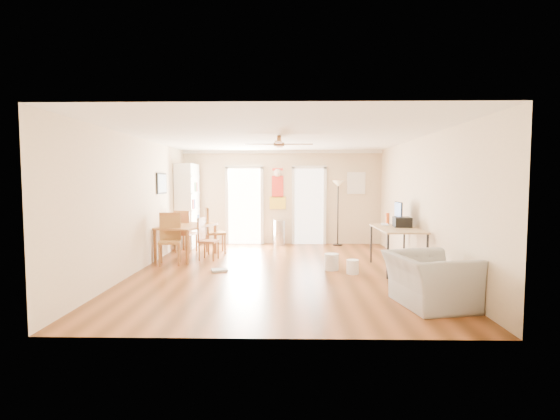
{
  "coord_description": "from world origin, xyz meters",
  "views": [
    {
      "loc": [
        0.17,
        -7.96,
        1.75
      ],
      "look_at": [
        0.0,
        0.6,
        1.15
      ],
      "focal_mm": 26.39,
      "sensor_mm": 36.0,
      "label": 1
    }
  ],
  "objects_px": {
    "wastebasket_b": "(353,267)",
    "wastebasket_a": "(332,262)",
    "bookshelf": "(187,206)",
    "printer": "(402,222)",
    "dining_chair_far": "(186,231)",
    "torchiere_lamp": "(338,213)",
    "computer_desk": "(397,249)",
    "dining_chair_near": "(170,239)",
    "dining_chair_right_a": "(216,230)",
    "trash_can": "(279,233)",
    "armchair": "(429,280)",
    "dining_chair_right_b": "(209,239)",
    "dining_table": "(187,241)"
  },
  "relations": [
    {
      "from": "dining_chair_near",
      "to": "dining_chair_far",
      "type": "height_order",
      "value": "dining_chair_near"
    },
    {
      "from": "trash_can",
      "to": "wastebasket_b",
      "type": "bearing_deg",
      "value": -67.1
    },
    {
      "from": "computer_desk",
      "to": "dining_chair_right_a",
      "type": "bearing_deg",
      "value": 154.47
    },
    {
      "from": "dining_table",
      "to": "printer",
      "type": "distance_m",
      "value": 4.76
    },
    {
      "from": "wastebasket_b",
      "to": "wastebasket_a",
      "type": "bearing_deg",
      "value": 138.67
    },
    {
      "from": "dining_chair_right_a",
      "to": "printer",
      "type": "relative_size",
      "value": 2.91
    },
    {
      "from": "dining_chair_right_a",
      "to": "printer",
      "type": "xyz_separation_m",
      "value": [
        4.05,
        -1.7,
        0.38
      ]
    },
    {
      "from": "bookshelf",
      "to": "printer",
      "type": "relative_size",
      "value": 5.81
    },
    {
      "from": "bookshelf",
      "to": "wastebasket_a",
      "type": "relative_size",
      "value": 6.8
    },
    {
      "from": "dining_chair_near",
      "to": "armchair",
      "type": "height_order",
      "value": "dining_chair_near"
    },
    {
      "from": "dining_table",
      "to": "torchiere_lamp",
      "type": "distance_m",
      "value": 4.16
    },
    {
      "from": "dining_chair_right_a",
      "to": "armchair",
      "type": "bearing_deg",
      "value": -155.53
    },
    {
      "from": "armchair",
      "to": "wastebasket_a",
      "type": "bearing_deg",
      "value": 14.89
    },
    {
      "from": "dining_chair_near",
      "to": "printer",
      "type": "bearing_deg",
      "value": -14.61
    },
    {
      "from": "dining_chair_far",
      "to": "wastebasket_a",
      "type": "bearing_deg",
      "value": 165.48
    },
    {
      "from": "dining_table",
      "to": "torchiere_lamp",
      "type": "height_order",
      "value": "torchiere_lamp"
    },
    {
      "from": "dining_chair_right_b",
      "to": "wastebasket_b",
      "type": "bearing_deg",
      "value": -104.85
    },
    {
      "from": "dining_chair_near",
      "to": "torchiere_lamp",
      "type": "xyz_separation_m",
      "value": [
        3.84,
        2.68,
        0.35
      ]
    },
    {
      "from": "torchiere_lamp",
      "to": "dining_chair_right_a",
      "type": "bearing_deg",
      "value": -158.16
    },
    {
      "from": "dining_table",
      "to": "computer_desk",
      "type": "distance_m",
      "value": 4.63
    },
    {
      "from": "dining_chair_right_a",
      "to": "wastebasket_a",
      "type": "height_order",
      "value": "dining_chair_right_a"
    },
    {
      "from": "dining_chair_right_b",
      "to": "dining_chair_near",
      "type": "relative_size",
      "value": 0.87
    },
    {
      "from": "trash_can",
      "to": "torchiere_lamp",
      "type": "bearing_deg",
      "value": -0.21
    },
    {
      "from": "wastebasket_b",
      "to": "dining_table",
      "type": "bearing_deg",
      "value": 155.73
    },
    {
      "from": "wastebasket_a",
      "to": "dining_table",
      "type": "bearing_deg",
      "value": 158.12
    },
    {
      "from": "dining_chair_far",
      "to": "computer_desk",
      "type": "xyz_separation_m",
      "value": [
        4.67,
        -2.0,
        -0.09
      ]
    },
    {
      "from": "dining_table",
      "to": "trash_can",
      "type": "relative_size",
      "value": 2.18
    },
    {
      "from": "dining_chair_right_a",
      "to": "computer_desk",
      "type": "height_order",
      "value": "dining_chair_right_a"
    },
    {
      "from": "dining_chair_right_b",
      "to": "armchair",
      "type": "bearing_deg",
      "value": -122.3
    },
    {
      "from": "computer_desk",
      "to": "wastebasket_b",
      "type": "distance_m",
      "value": 1.02
    },
    {
      "from": "trash_can",
      "to": "wastebasket_b",
      "type": "xyz_separation_m",
      "value": [
        1.47,
        -3.48,
        -0.21
      ]
    },
    {
      "from": "bookshelf",
      "to": "dining_chair_far",
      "type": "distance_m",
      "value": 1.0
    },
    {
      "from": "wastebasket_a",
      "to": "dining_chair_right_b",
      "type": "bearing_deg",
      "value": 158.63
    },
    {
      "from": "computer_desk",
      "to": "wastebasket_a",
      "type": "relative_size",
      "value": 4.82
    },
    {
      "from": "dining_table",
      "to": "dining_chair_near",
      "type": "height_order",
      "value": "dining_chair_near"
    },
    {
      "from": "dining_chair_right_b",
      "to": "trash_can",
      "type": "bearing_deg",
      "value": -26.15
    },
    {
      "from": "trash_can",
      "to": "dining_table",
      "type": "bearing_deg",
      "value": -137.76
    },
    {
      "from": "dining_chair_near",
      "to": "trash_can",
      "type": "xyz_separation_m",
      "value": [
        2.24,
        2.68,
        -0.2
      ]
    },
    {
      "from": "bookshelf",
      "to": "dining_chair_far",
      "type": "relative_size",
      "value": 2.15
    },
    {
      "from": "torchiere_lamp",
      "to": "computer_desk",
      "type": "height_order",
      "value": "torchiere_lamp"
    },
    {
      "from": "wastebasket_b",
      "to": "armchair",
      "type": "distance_m",
      "value": 2.15
    },
    {
      "from": "dining_chair_near",
      "to": "torchiere_lamp",
      "type": "relative_size",
      "value": 0.61
    },
    {
      "from": "dining_table",
      "to": "computer_desk",
      "type": "bearing_deg",
      "value": -15.58
    },
    {
      "from": "torchiere_lamp",
      "to": "dining_chair_right_b",
      "type": "bearing_deg",
      "value": -145.79
    },
    {
      "from": "dining_chair_near",
      "to": "dining_chair_far",
      "type": "xyz_separation_m",
      "value": [
        -0.04,
        1.56,
        -0.02
      ]
    },
    {
      "from": "dining_table",
      "to": "torchiere_lamp",
      "type": "relative_size",
      "value": 0.84
    },
    {
      "from": "trash_can",
      "to": "armchair",
      "type": "bearing_deg",
      "value": -67.86
    },
    {
      "from": "bookshelf",
      "to": "dining_chair_right_b",
      "type": "distance_m",
      "value": 2.11
    },
    {
      "from": "computer_desk",
      "to": "printer",
      "type": "relative_size",
      "value": 4.12
    },
    {
      "from": "dining_chair_right_b",
      "to": "printer",
      "type": "relative_size",
      "value": 2.46
    }
  ]
}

